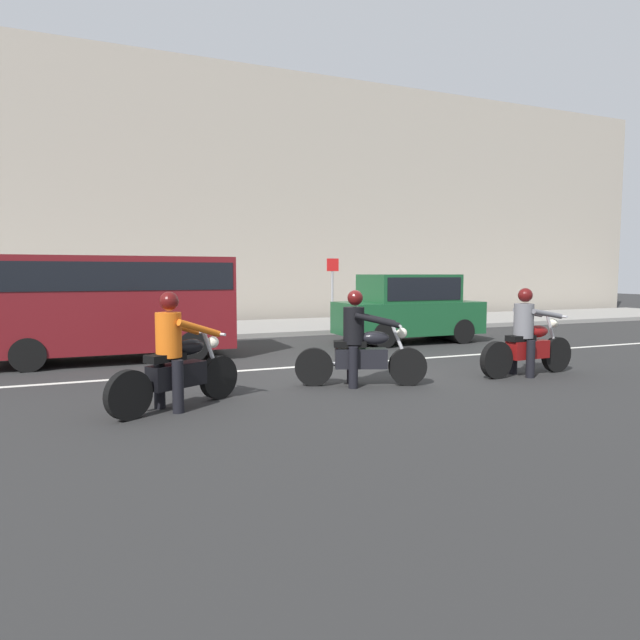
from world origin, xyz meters
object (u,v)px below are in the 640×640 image
at_px(parked_hatchback_forest_green, 408,307).
at_px(motorcycle_with_rider_orange_stripe, 176,361).
at_px(motorcycle_with_rider_black_leather, 360,347).
at_px(motorcycle_with_rider_gray, 527,340).
at_px(street_sign_post, 332,283).
at_px(parked_van_maroon, 112,300).

bearing_deg(parked_hatchback_forest_green, motorcycle_with_rider_orange_stripe, -143.19).
distance_m(motorcycle_with_rider_black_leather, motorcycle_with_rider_gray, 3.19).
distance_m(motorcycle_with_rider_gray, street_sign_post, 9.97).
height_order(motorcycle_with_rider_black_leather, street_sign_post, street_sign_post).
distance_m(motorcycle_with_rider_black_leather, street_sign_post, 10.33).
xyz_separation_m(motorcycle_with_rider_black_leather, motorcycle_with_rider_orange_stripe, (-2.98, -0.42, 0.01)).
xyz_separation_m(motorcycle_with_rider_black_leather, parked_van_maroon, (-3.64, 4.35, 0.63)).
xyz_separation_m(motorcycle_with_rider_black_leather, street_sign_post, (3.70, 9.60, 0.87)).
xyz_separation_m(motorcycle_with_rider_orange_stripe, parked_hatchback_forest_green, (6.68, 5.00, 0.28)).
bearing_deg(parked_van_maroon, parked_hatchback_forest_green, 1.78).
distance_m(motorcycle_with_rider_gray, motorcycle_with_rider_orange_stripe, 6.16).
xyz_separation_m(motorcycle_with_rider_black_leather, parked_hatchback_forest_green, (3.70, 4.58, 0.30)).
xyz_separation_m(motorcycle_with_rider_black_leather, motorcycle_with_rider_gray, (3.18, -0.32, 0.00)).
height_order(motorcycle_with_rider_black_leather, parked_van_maroon, parked_van_maroon).
distance_m(motorcycle_with_rider_orange_stripe, parked_van_maroon, 4.86).
distance_m(motorcycle_with_rider_orange_stripe, parked_hatchback_forest_green, 8.35).
relative_size(parked_hatchback_forest_green, parked_van_maroon, 0.78).
bearing_deg(motorcycle_with_rider_gray, parked_hatchback_forest_green, 83.89).
bearing_deg(motorcycle_with_rider_black_leather, motorcycle_with_rider_orange_stripe, -171.90).
xyz_separation_m(motorcycle_with_rider_gray, parked_hatchback_forest_green, (0.52, 4.90, 0.29)).
height_order(motorcycle_with_rider_orange_stripe, parked_van_maroon, parked_van_maroon).
bearing_deg(motorcycle_with_rider_orange_stripe, motorcycle_with_rider_gray, 0.96).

